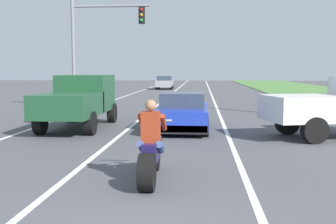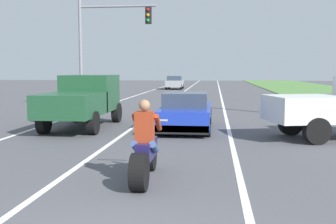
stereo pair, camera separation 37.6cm
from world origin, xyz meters
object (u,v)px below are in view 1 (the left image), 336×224
motorcycle_with_rider (151,152)px  distant_car_far_ahead (165,82)px  sports_car_blue (183,112)px  traffic_light_mast_near (96,37)px  pickup_truck_left_lane_dark_green (79,99)px

motorcycle_with_rider → distant_car_far_ahead: 38.42m
sports_car_blue → traffic_light_mast_near: size_ratio=0.72×
traffic_light_mast_near → sports_car_blue: bearing=-55.0°
distant_car_far_ahead → pickup_truck_left_lane_dark_green: bearing=-90.8°
pickup_truck_left_lane_dark_green → distant_car_far_ahead: size_ratio=1.20×
motorcycle_with_rider → sports_car_blue: 7.13m
sports_car_blue → motorcycle_with_rider: bearing=-92.4°
sports_car_blue → traffic_light_mast_near: bearing=125.0°
traffic_light_mast_near → distant_car_far_ahead: bearing=86.2°
distant_car_far_ahead → traffic_light_mast_near: bearing=-93.8°
traffic_light_mast_near → pickup_truck_left_lane_dark_green: bearing=-80.9°
motorcycle_with_rider → distant_car_far_ahead: bearing=94.7°
pickup_truck_left_lane_dark_green → traffic_light_mast_near: 7.79m
distant_car_far_ahead → sports_car_blue: bearing=-83.7°
sports_car_blue → pickup_truck_left_lane_dark_green: pickup_truck_left_lane_dark_green is taller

